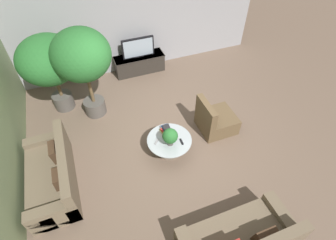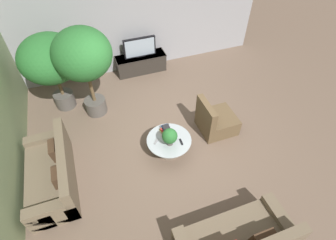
% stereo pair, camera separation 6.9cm
% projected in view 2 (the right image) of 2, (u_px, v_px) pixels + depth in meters
% --- Properties ---
extents(ground_plane, '(24.00, 24.00, 0.00)m').
position_uv_depth(ground_plane, '(176.00, 141.00, 5.97)').
color(ground_plane, brown).
extents(back_wall_stone, '(7.40, 0.12, 3.00)m').
position_uv_depth(back_wall_stone, '(133.00, 18.00, 7.04)').
color(back_wall_stone, '#939399').
rests_on(back_wall_stone, ground).
extents(media_console, '(1.45, 0.50, 0.51)m').
position_uv_depth(media_console, '(141.00, 63.00, 7.72)').
color(media_console, '#2D2823').
rests_on(media_console, ground).
extents(television, '(0.91, 0.13, 0.56)m').
position_uv_depth(television, '(140.00, 47.00, 7.34)').
color(television, black).
rests_on(television, media_console).
extents(coffee_table, '(0.95, 0.95, 0.38)m').
position_uv_depth(coffee_table, '(169.00, 143.00, 5.60)').
color(coffee_table, '#756656').
rests_on(coffee_table, ground).
extents(couch_by_wall, '(0.84, 1.85, 0.84)m').
position_uv_depth(couch_by_wall, '(53.00, 174.00, 5.04)').
color(couch_by_wall, brown).
rests_on(couch_by_wall, ground).
extents(armchair_wicker, '(0.80, 0.76, 0.86)m').
position_uv_depth(armchair_wicker, '(215.00, 121.00, 6.05)').
color(armchair_wicker, brown).
rests_on(armchair_wicker, ground).
extents(potted_palm_tall, '(1.37, 1.37, 1.95)m').
position_uv_depth(potted_palm_tall, '(50.00, 61.00, 5.86)').
color(potted_palm_tall, '#514C47').
rests_on(potted_palm_tall, ground).
extents(potted_palm_corner, '(1.26, 1.26, 2.22)m').
position_uv_depth(potted_palm_corner, '(83.00, 57.00, 5.54)').
color(potted_palm_corner, '#514C47').
rests_on(potted_palm_corner, ground).
extents(potted_plant_tabletop, '(0.32, 0.32, 0.40)m').
position_uv_depth(potted_plant_tabletop, '(170.00, 136.00, 5.27)').
color(potted_plant_tabletop, '#514C47').
rests_on(potted_plant_tabletop, coffee_table).
extents(book_stack, '(0.22, 0.28, 0.15)m').
position_uv_depth(book_stack, '(166.00, 130.00, 5.61)').
color(book_stack, gold).
rests_on(book_stack, coffee_table).
extents(remote_black, '(0.05, 0.16, 0.02)m').
position_uv_depth(remote_black, '(181.00, 142.00, 5.46)').
color(remote_black, black).
rests_on(remote_black, coffee_table).
extents(remote_silver, '(0.14, 0.14, 0.02)m').
position_uv_depth(remote_silver, '(156.00, 141.00, 5.47)').
color(remote_silver, gray).
rests_on(remote_silver, coffee_table).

